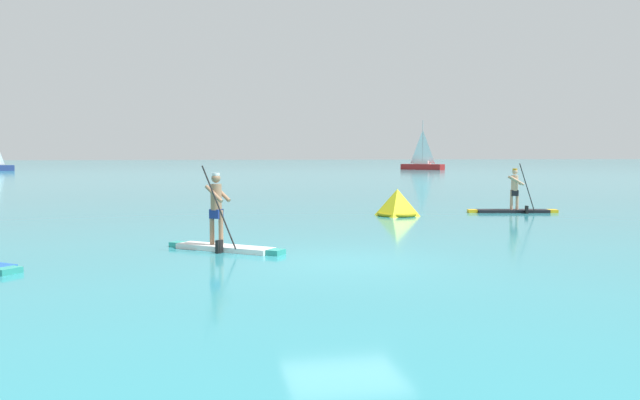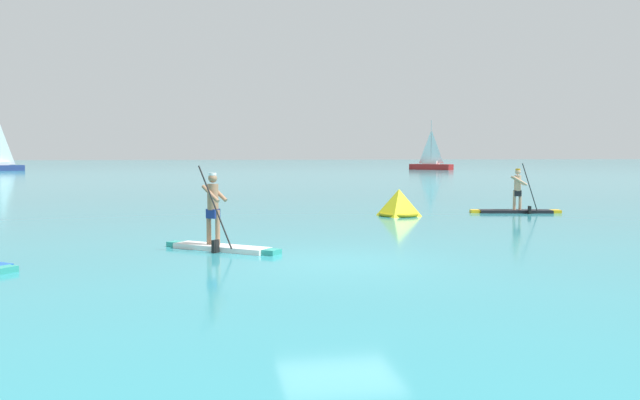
% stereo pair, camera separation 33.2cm
% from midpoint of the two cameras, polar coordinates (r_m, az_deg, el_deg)
% --- Properties ---
extents(ground, '(440.00, 440.00, 0.00)m').
position_cam_midpoint_polar(ground, '(13.60, 2.43, -5.47)').
color(ground, teal).
extents(paddleboarder_mid_center, '(2.64, 2.19, 2.02)m').
position_cam_midpoint_polar(paddleboarder_mid_center, '(15.31, -8.29, -2.89)').
color(paddleboarder_mid_center, white).
rests_on(paddleboarder_mid_center, ground).
extents(paddleboarder_far_right, '(3.43, 1.17, 1.93)m').
position_cam_midpoint_polar(paddleboarder_far_right, '(25.84, 17.30, -0.35)').
color(paddleboarder_far_right, black).
rests_on(paddleboarder_far_right, ground).
extents(race_marker_buoy, '(1.64, 1.64, 0.98)m').
position_cam_midpoint_polar(race_marker_buoy, '(23.64, 7.38, -0.37)').
color(race_marker_buoy, yellow).
rests_on(race_marker_buoy, ground).
extents(sailboat_left_horizon, '(5.82, 3.92, 7.71)m').
position_cam_midpoint_polar(sailboat_left_horizon, '(93.86, -26.30, 2.87)').
color(sailboat_left_horizon, navy).
rests_on(sailboat_left_horizon, ground).
extents(sailboat_right_horizon, '(5.30, 5.58, 6.87)m').
position_cam_midpoint_polar(sailboat_right_horizon, '(91.73, 9.88, 3.15)').
color(sailboat_right_horizon, '#A51E1E').
rests_on(sailboat_right_horizon, ground).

